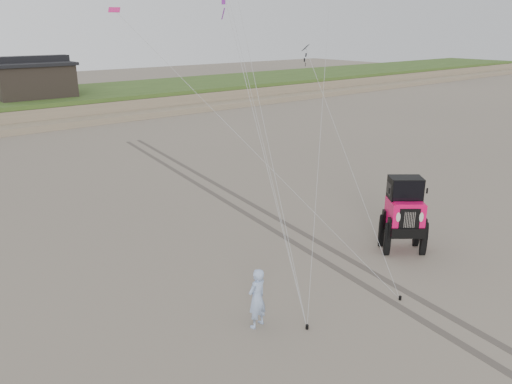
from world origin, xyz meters
TOP-DOWN VIEW (x-y plane):
  - ground at (0.00, 0.00)m, footprint 160.00×160.00m
  - dune_ridge at (0.00, 37.50)m, footprint 160.00×14.25m
  - cabin at (2.00, 37.00)m, footprint 6.40×5.40m
  - jeep at (3.42, 0.83)m, footprint 5.41×5.89m
  - man at (-3.38, 0.47)m, footprint 0.65×0.49m
  - stake_main at (-2.47, -0.47)m, footprint 0.08×0.08m
  - stake_aux at (0.61, -1.12)m, footprint 0.08×0.08m
  - tire_tracks at (2.00, 8.00)m, footprint 5.22×29.74m

SIDE VIEW (x-z plane):
  - ground at x=0.00m, z-range 0.00..0.00m
  - tire_tracks at x=2.00m, z-range 0.00..0.01m
  - stake_main at x=-2.47m, z-range 0.00..0.12m
  - stake_aux at x=0.61m, z-range 0.00..0.12m
  - man at x=-3.38m, z-range 0.00..1.64m
  - dune_ridge at x=0.00m, z-range -0.04..1.68m
  - jeep at x=3.42m, z-range 0.00..2.09m
  - cabin at x=2.00m, z-range 1.56..4.91m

